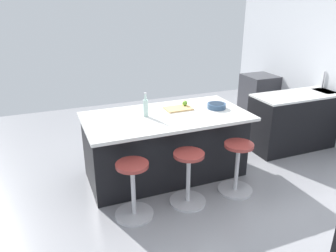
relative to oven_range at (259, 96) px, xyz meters
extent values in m
plane|color=gray|center=(2.44, 1.79, -0.44)|extent=(7.56, 7.56, 0.00)
cube|color=black|center=(0.00, 1.43, 0.00)|extent=(2.17, 0.60, 0.87)
cube|color=silver|center=(0.00, 1.43, 0.45)|extent=(2.17, 0.60, 0.03)
cube|color=#38383D|center=(-0.27, 1.43, 0.41)|extent=(0.44, 0.36, 0.12)
cylinder|color=#B7B7BC|center=(-0.27, 1.28, 0.61)|extent=(0.02, 0.02, 0.28)
cube|color=#38383D|center=(0.00, 0.00, 0.00)|extent=(0.60, 0.60, 0.87)
cube|color=black|center=(0.00, 0.30, -0.04)|extent=(0.44, 0.01, 0.32)
cube|color=black|center=(2.64, 1.49, -0.01)|extent=(2.07, 0.91, 0.86)
cube|color=silver|center=(2.64, 1.54, 0.44)|extent=(2.13, 1.11, 0.04)
cylinder|color=#B7B7BC|center=(1.97, 2.23, -0.42)|extent=(0.44, 0.44, 0.03)
cylinder|color=#B7B7BC|center=(1.97, 2.23, -0.11)|extent=(0.05, 0.05, 0.60)
cylinder|color=maroon|center=(1.97, 2.23, 0.21)|extent=(0.36, 0.36, 0.04)
cylinder|color=#B7B7BC|center=(2.64, 2.23, -0.42)|extent=(0.44, 0.44, 0.03)
cylinder|color=#B7B7BC|center=(2.64, 2.23, -0.11)|extent=(0.05, 0.05, 0.60)
cylinder|color=maroon|center=(2.64, 2.23, 0.21)|extent=(0.36, 0.36, 0.04)
cylinder|color=#B7B7BC|center=(3.31, 2.23, -0.42)|extent=(0.44, 0.44, 0.03)
cylinder|color=#B7B7BC|center=(3.31, 2.23, -0.11)|extent=(0.05, 0.05, 0.60)
cylinder|color=maroon|center=(3.31, 2.23, 0.21)|extent=(0.36, 0.36, 0.04)
cube|color=tan|center=(2.40, 1.39, 0.47)|extent=(0.36, 0.24, 0.02)
sphere|color=#609E2D|center=(2.28, 1.33, 0.52)|extent=(0.07, 0.07, 0.07)
cylinder|color=silver|center=(2.90, 1.50, 0.57)|extent=(0.06, 0.06, 0.22)
cylinder|color=silver|center=(2.90, 1.50, 0.72)|extent=(0.03, 0.03, 0.08)
cylinder|color=#B7B7BC|center=(2.90, 1.50, 0.77)|extent=(0.03, 0.03, 0.02)
cylinder|color=#334C6B|center=(1.90, 1.55, 0.50)|extent=(0.25, 0.25, 0.07)
cylinder|color=#192635|center=(1.90, 1.55, 0.51)|extent=(0.21, 0.21, 0.04)
camera|label=1|loc=(4.11, 5.23, 1.87)|focal=34.87mm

